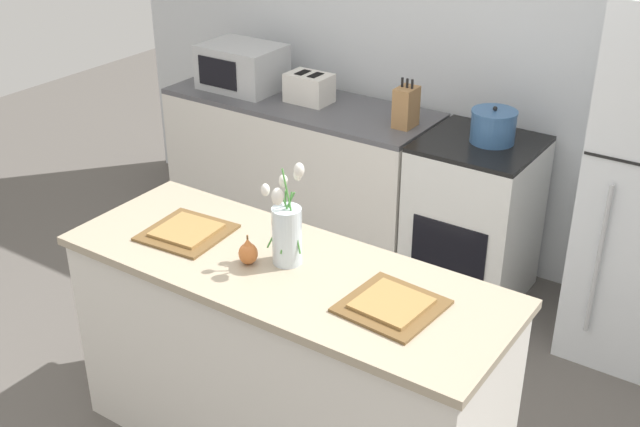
% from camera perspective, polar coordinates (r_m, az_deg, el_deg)
% --- Properties ---
extents(back_wall, '(5.20, 0.08, 2.70)m').
position_cam_1_polar(back_wall, '(4.53, 12.80, 12.03)').
color(back_wall, silver).
rests_on(back_wall, ground_plane).
extents(kitchen_island, '(1.80, 0.66, 0.91)m').
position_cam_1_polar(kitchen_island, '(3.31, -2.47, -10.53)').
color(kitchen_island, silver).
rests_on(kitchen_island, ground_plane).
extents(back_counter, '(1.68, 0.60, 0.91)m').
position_cam_1_polar(back_counter, '(4.97, -1.39, 3.07)').
color(back_counter, silver).
rests_on(back_counter, ground_plane).
extents(stove_range, '(0.60, 0.61, 0.91)m').
position_cam_1_polar(stove_range, '(4.46, 10.84, -0.39)').
color(stove_range, silver).
rests_on(stove_range, ground_plane).
extents(flower_vase, '(0.16, 0.16, 0.43)m').
position_cam_1_polar(flower_vase, '(3.01, -2.39, -1.17)').
color(flower_vase, silver).
rests_on(flower_vase, kitchen_island).
extents(pear_figurine, '(0.07, 0.07, 0.12)m').
position_cam_1_polar(pear_figurine, '(3.06, -5.13, -2.77)').
color(pear_figurine, '#C66B33').
rests_on(pear_figurine, kitchen_island).
extents(plate_setting_left, '(0.34, 0.34, 0.02)m').
position_cam_1_polar(plate_setting_left, '(3.32, -9.45, -1.28)').
color(plate_setting_left, brown).
rests_on(plate_setting_left, kitchen_island).
extents(plate_setting_right, '(0.34, 0.34, 0.02)m').
position_cam_1_polar(plate_setting_right, '(2.82, 5.12, -6.50)').
color(plate_setting_right, brown).
rests_on(plate_setting_right, kitchen_island).
extents(toaster, '(0.28, 0.18, 0.17)m').
position_cam_1_polar(toaster, '(4.76, -0.78, 8.92)').
color(toaster, silver).
rests_on(toaster, back_counter).
extents(cooking_pot, '(0.24, 0.24, 0.20)m').
position_cam_1_polar(cooking_pot, '(4.26, 12.22, 6.08)').
color(cooking_pot, '#386093').
rests_on(cooking_pot, stove_range).
extents(microwave, '(0.48, 0.37, 0.27)m').
position_cam_1_polar(microwave, '(5.01, -5.56, 10.34)').
color(microwave, '#B7BABC').
rests_on(microwave, back_counter).
extents(knife_block, '(0.10, 0.14, 0.27)m').
position_cam_1_polar(knife_block, '(4.39, 6.13, 7.54)').
color(knife_block, '#A37547').
rests_on(knife_block, back_counter).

